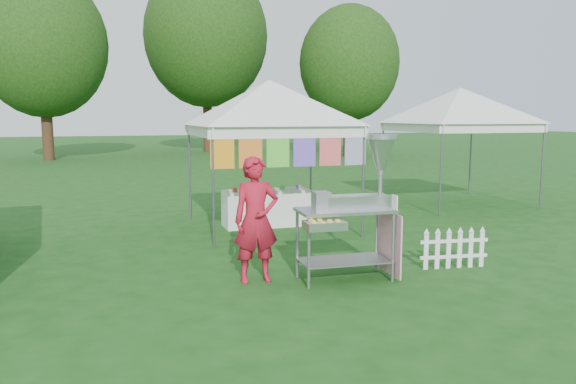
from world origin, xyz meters
name	(u,v)px	position (x,y,z in m)	size (l,w,h in m)	color
ground	(335,272)	(0.00, 0.00, 0.00)	(120.00, 120.00, 0.00)	#154313
canopy_main	(269,80)	(0.00, 3.49, 2.99)	(4.24, 4.24, 3.45)	#59595E
canopy_right	(460,88)	(5.50, 5.00, 2.99)	(4.24, 4.24, 3.45)	#59595E
tree_left	(42,45)	(-6.00, 24.00, 5.83)	(6.40, 6.40, 9.53)	#311B12
tree_mid	(206,36)	(3.00, 28.00, 7.14)	(7.60, 7.60, 11.52)	#311B12
tree_right	(349,64)	(10.00, 22.00, 5.18)	(5.60, 5.60, 8.42)	#311B12
donut_cart	(360,195)	(0.19, -0.39, 1.20)	(1.50, 0.95, 2.03)	gray
vendor	(256,220)	(-1.22, -0.08, 0.87)	(0.63, 0.42, 1.74)	#A81427
picket_fence	(454,250)	(1.79, -0.35, 0.29)	(1.07, 0.17, 0.56)	white
display_table	(267,208)	(0.00, 3.72, 0.38)	(1.80, 0.70, 0.75)	white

